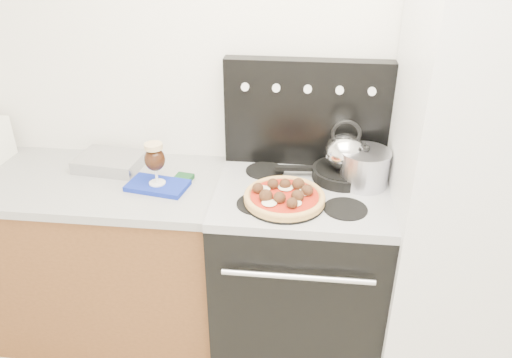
# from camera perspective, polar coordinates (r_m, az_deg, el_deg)

# --- Properties ---
(room_shell) EXTENTS (3.52, 3.01, 2.52)m
(room_shell) POSITION_cam_1_polar(r_m,az_deg,el_deg) (1.28, 1.23, -7.48)
(room_shell) COLOR beige
(room_shell) RESTS_ON ground
(base_cabinet) EXTENTS (1.45, 0.60, 0.86)m
(base_cabinet) POSITION_cam_1_polar(r_m,az_deg,el_deg) (2.73, -19.27, -8.52)
(base_cabinet) COLOR brown
(base_cabinet) RESTS_ON ground
(countertop) EXTENTS (1.48, 0.63, 0.04)m
(countertop) POSITION_cam_1_polar(r_m,az_deg,el_deg) (2.50, -20.89, -0.20)
(countertop) COLOR #A4A4A5
(countertop) RESTS_ON base_cabinet
(stove_body) EXTENTS (0.76, 0.65, 0.88)m
(stove_body) POSITION_cam_1_polar(r_m,az_deg,el_deg) (2.47, 4.83, -10.87)
(stove_body) COLOR black
(stove_body) RESTS_ON ground
(cooktop) EXTENTS (0.76, 0.65, 0.04)m
(cooktop) POSITION_cam_1_polar(r_m,az_deg,el_deg) (2.21, 5.31, -1.59)
(cooktop) COLOR #ADADB2
(cooktop) RESTS_ON stove_body
(backguard) EXTENTS (0.76, 0.08, 0.50)m
(backguard) POSITION_cam_1_polar(r_m,az_deg,el_deg) (2.34, 5.80, 7.52)
(backguard) COLOR black
(backguard) RESTS_ON cooktop
(fridge) EXTENTS (0.64, 0.68, 1.90)m
(fridge) POSITION_cam_1_polar(r_m,az_deg,el_deg) (2.27, 23.30, -1.67)
(fridge) COLOR silver
(fridge) RESTS_ON ground
(foil_sheet) EXTENTS (0.32, 0.25, 0.06)m
(foil_sheet) POSITION_cam_1_polar(r_m,az_deg,el_deg) (2.50, -16.33, 1.90)
(foil_sheet) COLOR silver
(foil_sheet) RESTS_ON countertop
(oven_mitt) EXTENTS (0.29, 0.20, 0.02)m
(oven_mitt) POSITION_cam_1_polar(r_m,az_deg,el_deg) (2.27, -11.18, -0.75)
(oven_mitt) COLOR #12269F
(oven_mitt) RESTS_ON countertop
(beer_glass) EXTENTS (0.12, 0.12, 0.20)m
(beer_glass) POSITION_cam_1_polar(r_m,az_deg,el_deg) (2.22, -11.44, 1.74)
(beer_glass) COLOR black
(beer_glass) RESTS_ON oven_mitt
(pizza_pan) EXTENTS (0.37, 0.37, 0.01)m
(pizza_pan) POSITION_cam_1_polar(r_m,az_deg,el_deg) (2.09, 3.26, -2.59)
(pizza_pan) COLOR black
(pizza_pan) RESTS_ON cooktop
(pizza) EXTENTS (0.43, 0.43, 0.05)m
(pizza) POSITION_cam_1_polar(r_m,az_deg,el_deg) (2.07, 3.28, -1.90)
(pizza) COLOR #F1B26E
(pizza) RESTS_ON pizza_pan
(skillet) EXTENTS (0.29, 0.29, 0.05)m
(skillet) POSITION_cam_1_polar(r_m,az_deg,el_deg) (2.30, 9.85, 0.63)
(skillet) COLOR black
(skillet) RESTS_ON cooktop
(tea_kettle) EXTENTS (0.21, 0.21, 0.20)m
(tea_kettle) POSITION_cam_1_polar(r_m,az_deg,el_deg) (2.24, 10.11, 3.40)
(tea_kettle) COLOR silver
(tea_kettle) RESTS_ON skillet
(stock_pot) EXTENTS (0.26, 0.26, 0.15)m
(stock_pot) POSITION_cam_1_polar(r_m,az_deg,el_deg) (2.24, 12.27, 1.14)
(stock_pot) COLOR silver
(stock_pot) RESTS_ON cooktop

